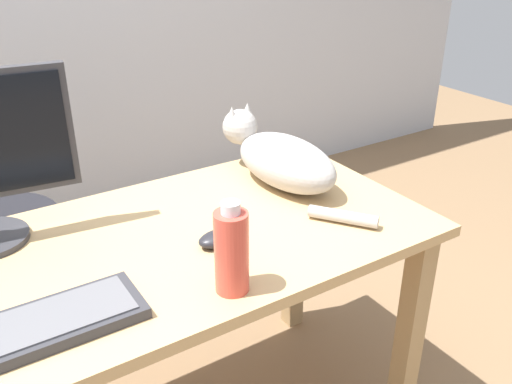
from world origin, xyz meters
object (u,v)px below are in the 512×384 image
Objects in this scene: computer_mouse at (220,238)px; water_bottle at (232,251)px; cat at (281,158)px; keyboard at (26,331)px.

water_bottle is (-0.07, -0.17, 0.08)m from computer_mouse.
cat is 2.96× the size of water_bottle.
computer_mouse is at bearing -147.38° from cat.
keyboard is 4.00× the size of computer_mouse.
keyboard is at bearing 168.96° from water_bottle.
water_bottle is at bearing -11.04° from keyboard.
cat reaches higher than keyboard.
cat is 5.56× the size of computer_mouse.
computer_mouse is 0.20m from water_bottle.
cat reaches higher than computer_mouse.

